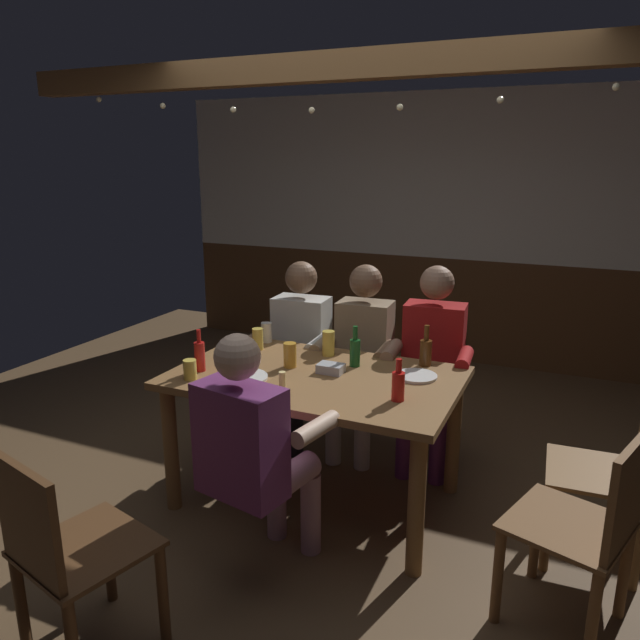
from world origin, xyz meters
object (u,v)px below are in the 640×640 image
Objects in this scene: dining_table at (316,393)px; person_0 at (297,343)px; person_3 at (254,447)px; table_candle at (282,379)px; condiment_caddy at (331,368)px; pint_glass_0 at (290,355)px; chair_empty_near_right at (66,553)px; pint_glass_1 at (258,339)px; plate_0 at (242,377)px; bottle_3 at (426,351)px; chair_empty_near_left at (615,471)px; pint_glass_4 at (328,343)px; bottle_2 at (200,355)px; pint_glass_3 at (190,370)px; person_1 at (361,351)px; chair_empty_far_end at (589,528)px; bottle_1 at (398,385)px; pint_glass_2 at (266,332)px; person_2 at (432,359)px; bottle_0 at (355,351)px; plate_1 at (416,376)px.

dining_table is 0.84m from person_0.
person_3 is 0.50m from table_candle.
dining_table is 1.25× the size of person_0.
condiment_caddy is 0.25m from pint_glass_0.
chair_empty_near_right is 6.64× the size of pint_glass_1.
bottle_3 is (0.84, 0.60, 0.08)m from plate_0.
chair_empty_near_left is at bearing 159.02° from person_0.
chair_empty_near_left is 5.92× the size of pint_glass_4.
bottle_2 is at bearing -158.56° from condiment_caddy.
person_0 reaches higher than chair_empty_near_right.
person_1 is at bearing 60.84° from pint_glass_3.
pint_glass_0 is (-1.58, 0.51, 0.35)m from chair_empty_far_end.
pint_glass_4 is (-0.58, 0.50, -0.01)m from bottle_1.
pint_glass_2 is (-0.45, 0.65, 0.02)m from table_candle.
bottle_2 is (-1.07, -0.92, 0.15)m from person_2.
bottle_3 is at bearing 37.32° from dining_table.
chair_empty_far_end is at bearing 20.85° from person_3.
person_1 reaches higher than pint_glass_2.
chair_empty_near_left is 11.00× the size of table_candle.
table_candle is 0.34× the size of bottle_0.
person_2 is (0.47, 0.71, 0.04)m from dining_table.
person_3 reaches higher than bottle_1.
bottle_2 reaches higher than chair_empty_near_right.
pint_glass_1 is 0.44m from pint_glass_4.
person_0 is at bearing 80.69° from bottle_2.
pint_glass_2 is (-0.20, 0.64, 0.06)m from plate_0.
bottle_3 is at bearing 33.68° from pint_glass_3.
pint_glass_1 reaches higher than chair_empty_near_left.
plate_1 is 1.58× the size of pint_glass_0.
chair_empty_near_right is 3.99× the size of plate_1.
person_3 is 0.77m from condiment_caddy.
bottle_2 is 1.87× the size of pint_glass_2.
person_0 is at bearing 74.73° from pint_glass_2.
chair_empty_near_left is 2.16m from bottle_2.
dining_table is at bearing -142.68° from bottle_3.
pint_glass_0 is at bearing 90.22° from chair_empty_far_end.
pint_glass_4 reaches higher than pint_glass_2.
table_candle is 0.34× the size of bottle_3.
plate_1 is 0.94× the size of bottle_3.
person_3 is 8.52× the size of condiment_caddy.
person_3 is at bearing 76.51° from chair_empty_near_right.
person_1 is 9.31× the size of pint_glass_1.
person_2 reaches higher than person_3.
bottle_3 reaches higher than pint_glass_0.
person_0 is 0.33m from pint_glass_2.
chair_empty_near_right is 1.24m from plate_0.
person_2 is at bearing 83.35° from person_3.
chair_empty_near_right is at bearing -103.65° from table_candle.
bottle_3 is at bearing 92.33° from person_2.
plate_0 is 2.61× the size of pint_glass_3.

